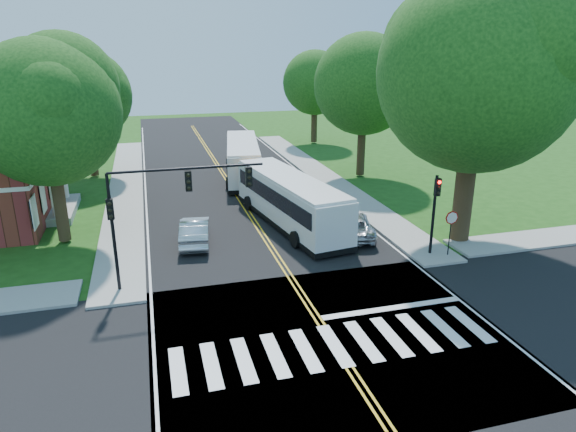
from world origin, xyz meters
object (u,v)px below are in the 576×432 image
object	(u,v)px
suv	(352,225)
dark_sedan	(331,204)
bus_follow	(243,158)
hatchback	(195,231)
bus_lead	(290,200)
signal_ne	(435,205)
signal_nw	(164,200)

from	to	relation	value
suv	dark_sedan	bearing A→B (deg)	-80.97
bus_follow	hatchback	xyz separation A→B (m)	(-5.63, -14.63, -0.89)
bus_lead	bus_follow	size ratio (longest dim) A/B	1.01
bus_follow	suv	size ratio (longest dim) A/B	2.51
signal_ne	hatchback	bearing A→B (deg)	156.52
dark_sedan	bus_lead	bearing A→B (deg)	15.44
bus_follow	hatchback	bearing A→B (deg)	78.15
signal_ne	dark_sedan	bearing A→B (deg)	106.69
bus_follow	bus_lead	bearing A→B (deg)	101.74
signal_ne	bus_lead	size ratio (longest dim) A/B	0.35
signal_ne	bus_lead	distance (m)	9.38
suv	dark_sedan	world-z (taller)	suv
signal_nw	hatchback	distance (m)	6.69
dark_sedan	signal_nw	bearing A→B (deg)	25.62
bus_lead	bus_follow	xyz separation A→B (m)	(-0.57, 12.98, -0.02)
signal_nw	bus_lead	xyz separation A→B (m)	(7.94, 7.01, -2.69)
bus_follow	dark_sedan	world-z (taller)	bus_follow
signal_ne	hatchback	size ratio (longest dim) A/B	0.95
bus_lead	hatchback	bearing A→B (deg)	5.84
bus_follow	signal_ne	bearing A→B (deg)	117.70
signal_nw	suv	size ratio (longest dim) A/B	1.45
hatchback	dark_sedan	distance (m)	10.27
signal_ne	suv	world-z (taller)	signal_ne
signal_nw	signal_ne	xyz separation A→B (m)	(14.06, 0.01, -1.41)
bus_lead	hatchback	xyz separation A→B (m)	(-6.21, -1.65, -0.91)
signal_nw	dark_sedan	size ratio (longest dim) A/B	1.78
signal_nw	suv	bearing A→B (deg)	20.13
bus_follow	hatchback	size ratio (longest dim) A/B	2.67
signal_nw	suv	xyz separation A→B (m)	(11.04, 4.05, -3.68)
hatchback	dark_sedan	size ratio (longest dim) A/B	1.15
hatchback	suv	size ratio (longest dim) A/B	0.94
bus_lead	suv	xyz separation A→B (m)	(3.09, -2.96, -0.99)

